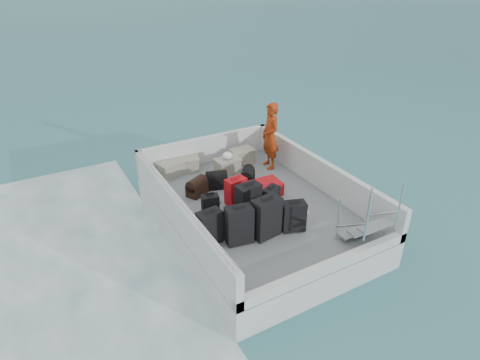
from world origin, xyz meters
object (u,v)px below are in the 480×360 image
at_px(crate_3, 242,156).
at_px(suitcase_0, 239,226).
at_px(suitcase_3, 266,218).
at_px(crate_2, 228,166).
at_px(suitcase_6, 293,217).
at_px(crate_1, 187,165).
at_px(suitcase_4, 248,201).
at_px(passenger, 270,136).
at_px(suitcase_7, 271,200).
at_px(suitcase_1, 210,228).
at_px(crate_0, 171,169).
at_px(suitcase_5, 236,191).
at_px(suitcase_8, 263,189).
at_px(suitcase_2, 210,206).

bearing_deg(crate_3, suitcase_0, -120.45).
distance_m(suitcase_3, crate_2, 2.77).
distance_m(suitcase_6, crate_1, 3.46).
bearing_deg(suitcase_4, crate_2, 67.52).
bearing_deg(suitcase_0, passenger, 57.02).
xyz_separation_m(suitcase_7, crate_1, (-0.78, 2.60, -0.12)).
bearing_deg(crate_1, suitcase_1, -104.82).
height_order(suitcase_7, crate_0, suitcase_7).
relative_size(suitcase_4, crate_0, 1.30).
height_order(suitcase_5, passenger, passenger).
relative_size(suitcase_0, suitcase_4, 1.04).
bearing_deg(crate_1, crate_0, -173.45).
xyz_separation_m(suitcase_8, crate_0, (-1.47, 1.88, 0.02)).
bearing_deg(passenger, suitcase_8, -30.68).
relative_size(suitcase_0, suitcase_3, 0.93).
bearing_deg(suitcase_8, passenger, -36.91).
height_order(suitcase_8, crate_0, crate_0).
relative_size(suitcase_4, crate_2, 1.28).
relative_size(suitcase_8, crate_2, 1.37).
bearing_deg(suitcase_0, crate_2, 76.37).
height_order(suitcase_0, crate_3, suitcase_0).
distance_m(suitcase_3, crate_1, 3.28).
relative_size(suitcase_7, crate_2, 0.99).
relative_size(crate_0, crate_2, 0.99).
bearing_deg(crate_0, suitcase_1, -96.58).
height_order(suitcase_7, passenger, passenger).
height_order(suitcase_6, suitcase_8, suitcase_6).
height_order(suitcase_3, passenger, passenger).
height_order(crate_0, crate_2, crate_2).
relative_size(suitcase_4, suitcase_7, 1.29).
bearing_deg(crate_3, suitcase_8, -103.52).
bearing_deg(suitcase_0, suitcase_4, 58.75).
bearing_deg(suitcase_5, suitcase_0, -124.99).
bearing_deg(suitcase_5, passenger, 26.92).
height_order(suitcase_3, suitcase_8, suitcase_3).
height_order(suitcase_2, suitcase_6, suitcase_6).
xyz_separation_m(suitcase_8, crate_1, (-1.02, 1.93, 0.01)).
bearing_deg(suitcase_1, suitcase_8, 23.86).
bearing_deg(suitcase_3, passenger, 48.07).
bearing_deg(suitcase_3, suitcase_2, 112.35).
distance_m(suitcase_1, suitcase_3, 1.07).
relative_size(suitcase_6, suitcase_7, 1.10).
height_order(suitcase_0, crate_1, suitcase_0).
relative_size(suitcase_2, crate_3, 0.89).
relative_size(suitcase_5, crate_2, 1.07).
bearing_deg(suitcase_7, suitcase_8, 43.72).
height_order(crate_0, passenger, passenger).
xyz_separation_m(suitcase_2, suitcase_5, (0.70, 0.20, 0.05)).
height_order(suitcase_0, suitcase_8, suitcase_0).
bearing_deg(crate_0, suitcase_2, -88.64).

